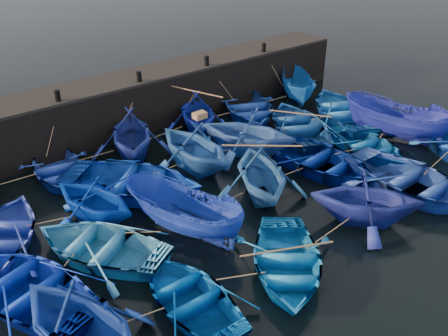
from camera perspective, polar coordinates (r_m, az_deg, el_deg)
ground at (r=18.56m, az=6.23°, el=-5.64°), size 120.00×120.00×0.00m
quay_wall at (r=25.53m, az=-10.41°, el=7.31°), size 26.00×2.50×2.50m
quay_top at (r=25.08m, az=-10.68°, el=10.09°), size 26.00×2.50×0.12m
bollard_1 at (r=22.68m, az=-18.49°, el=7.86°), size 0.24×0.24×0.50m
bollard_2 at (r=24.23m, az=-9.68°, el=10.27°), size 0.24×0.24×0.50m
bollard_3 at (r=26.30m, az=-1.99°, el=12.16°), size 0.24×0.24×0.50m
bollard_4 at (r=28.77m, az=4.56°, el=13.59°), size 0.24×0.24×0.50m
boat_1 at (r=21.73m, az=-18.44°, el=-0.15°), size 3.84×4.81×0.89m
boat_2 at (r=22.55m, az=-10.58°, el=3.96°), size 5.24×5.50×2.26m
boat_3 at (r=24.55m, az=-3.12°, el=6.35°), size 4.87×5.11×2.10m
boat_4 at (r=26.52m, az=2.81°, el=6.95°), size 5.76×6.35×1.08m
boat_5 at (r=28.74m, az=8.50°, el=9.09°), size 3.88×4.48×1.68m
boat_7 at (r=18.37m, az=-14.68°, el=-3.33°), size 4.14×4.46×1.93m
boat_8 at (r=19.83m, az=-10.45°, el=-1.50°), size 6.68×6.95×1.17m
boat_9 at (r=21.02m, az=-3.36°, el=2.59°), size 3.90×4.49×2.32m
boat_10 at (r=22.24m, az=2.72°, el=4.18°), size 5.49×5.72×2.32m
boat_11 at (r=24.72m, az=8.56°, el=4.95°), size 5.71×6.38×1.09m
boat_12 at (r=26.73m, az=13.56°, el=6.44°), size 6.11×6.84×1.17m
boat_13 at (r=15.81m, az=-21.54°, el=-12.61°), size 5.00×5.95×1.06m
boat_14 at (r=16.83m, az=-13.96°, el=-8.51°), size 5.31×5.81×0.98m
boat_15 at (r=17.13m, az=-4.78°, el=-5.17°), size 3.33×4.99×1.81m
boat_16 at (r=19.09m, az=4.24°, el=-0.51°), size 5.21×5.45×2.23m
boat_17 at (r=21.50m, az=11.07°, el=0.86°), size 4.25×5.58×1.08m
boat_18 at (r=23.47m, az=16.06°, el=2.48°), size 3.72×4.76×0.90m
boat_19 at (r=25.14m, az=18.99°, el=5.15°), size 3.56×5.42×1.96m
boat_20 at (r=13.35m, az=-16.15°, el=-16.82°), size 4.72×5.19×2.36m
boat_21 at (r=14.67m, az=-3.80°, el=-14.46°), size 3.04×4.19×0.85m
boat_22 at (r=15.82m, az=7.14°, el=-10.60°), size 5.45×5.62×0.95m
boat_23 at (r=18.34m, az=16.03°, el=-3.32°), size 5.16×5.20×2.08m
boat_24 at (r=20.92m, az=20.66°, el=-1.34°), size 4.06×5.63×1.16m
wooden_crate at (r=20.64m, az=-2.78°, el=6.03°), size 0.54×0.38×0.26m
mooring_ropes at (r=21.48m, az=-2.31°, el=2.40°), size 18.06×11.90×2.10m
loose_oars at (r=20.48m, az=3.98°, el=3.26°), size 10.03×12.34×1.34m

